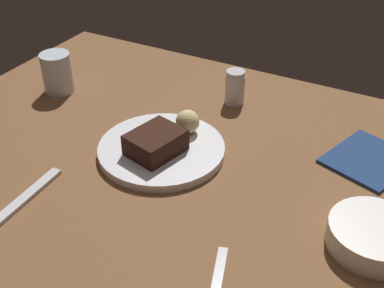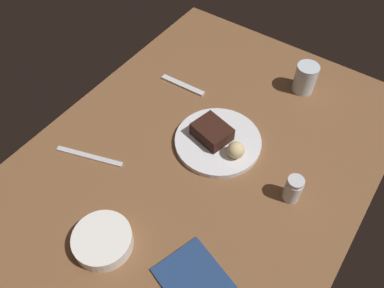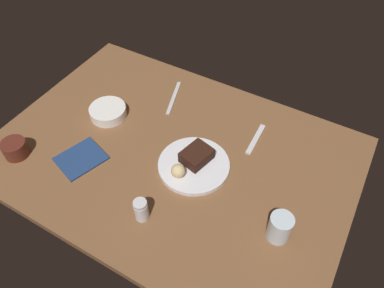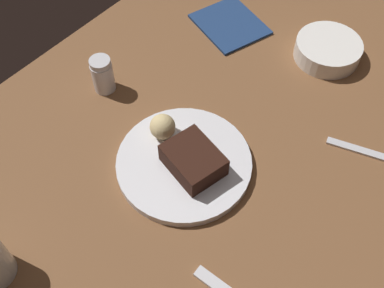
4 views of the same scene
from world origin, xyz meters
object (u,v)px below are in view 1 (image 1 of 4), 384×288
Objects in this scene: bread_roll at (187,122)px; side_bowl at (373,236)px; salt_shaker at (235,87)px; dessert_plate at (161,150)px; folded_napkin at (369,159)px; dessert_spoon at (28,195)px; chocolate_cake_slice at (156,142)px; water_glass at (57,73)px.

bread_roll is 0.34× the size of side_bowl.
dessert_plate is at bearing -99.71° from salt_shaker.
side_bowl reaches higher than folded_napkin.
dessert_spoon is at bearing -118.31° from bread_roll.
side_bowl is at bearing -39.48° from salt_shaker.
side_bowl is 22.00cm from folded_napkin.
salt_shaker is 0.51× the size of folded_napkin.
bread_roll is 0.31× the size of dessert_spoon.
chocolate_cake_slice is 1.06× the size of water_glass.
dessert_spoon is at bearing -57.32° from water_glass.
bread_roll is at bearing 77.79° from chocolate_cake_slice.
side_bowl is at bearing -11.87° from water_glass.
chocolate_cake_slice is 8.75cm from bread_roll.
side_bowl is (72.56, -15.25, -2.63)cm from water_glass.
dessert_spoon is 1.02× the size of folded_napkin.
dessert_spoon is (19.95, -31.09, -4.19)cm from water_glass.
side_bowl is (39.50, -3.39, -1.74)cm from chocolate_cake_slice.
salt_shaker is at bearing 20.72° from water_glass.
side_bowl is 54.97cm from dessert_spoon.
chocolate_cake_slice reaches higher than folded_napkin.
dessert_spoon is at bearing -163.25° from side_bowl.
dessert_plate reaches higher than folded_napkin.
salt_shaker reaches higher than dessert_spoon.
chocolate_cake_slice is at bearing -102.21° from bread_roll.
dessert_plate is 1.58× the size of dessert_spoon.
dessert_spoon is (-13.11, -19.23, -3.30)cm from chocolate_cake_slice.
bread_roll reaches higher than dessert_plate.
water_glass is (-34.91, 3.31, 0.63)cm from bread_roll.
water_glass reaches higher than dessert_spoon.
salt_shaker is (4.08, 23.85, 2.93)cm from dessert_plate.
chocolate_cake_slice is at bearing 175.09° from side_bowl.
water_glass is 0.60× the size of dessert_spoon.
dessert_plate is 3.12× the size of salt_shaker.
salt_shaker reaches higher than side_bowl.
chocolate_cake_slice is 39.69cm from side_bowl.
dessert_spoon is at bearing -124.29° from chocolate_cake_slice.
side_bowl is at bearing -76.87° from folded_napkin.
water_glass is at bearing 163.37° from dessert_plate.
chocolate_cake_slice is 2.10× the size of bread_roll.
dessert_spoon is (-17.09, -45.10, -3.38)cm from salt_shaker.
dessert_plate is 39.99cm from side_bowl.
salt_shaker is 0.83× the size of water_glass.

